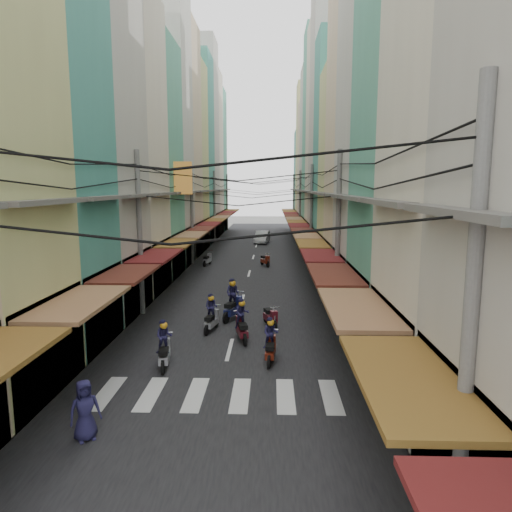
% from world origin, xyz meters
% --- Properties ---
extents(ground, '(160.00, 160.00, 0.00)m').
position_xyz_m(ground, '(0.00, 0.00, 0.00)').
color(ground, '#61615C').
rests_on(ground, ground).
extents(road, '(10.00, 80.00, 0.02)m').
position_xyz_m(road, '(0.00, 20.00, 0.01)').
color(road, black).
rests_on(road, ground).
extents(sidewalk_left, '(3.00, 80.00, 0.06)m').
position_xyz_m(sidewalk_left, '(-6.50, 20.00, 0.03)').
color(sidewalk_left, slate).
rests_on(sidewalk_left, ground).
extents(sidewalk_right, '(3.00, 80.00, 0.06)m').
position_xyz_m(sidewalk_right, '(6.50, 20.00, 0.03)').
color(sidewalk_right, slate).
rests_on(sidewalk_right, ground).
extents(crosswalk, '(7.55, 2.40, 0.01)m').
position_xyz_m(crosswalk, '(-0.00, -6.00, 0.03)').
color(crosswalk, silver).
rests_on(crosswalk, ground).
extents(building_row_left, '(7.80, 67.67, 23.70)m').
position_xyz_m(building_row_left, '(-7.92, 16.56, 9.78)').
color(building_row_left, '#BBB8AB').
rests_on(building_row_left, ground).
extents(building_row_right, '(7.80, 68.98, 22.59)m').
position_xyz_m(building_row_right, '(7.92, 16.45, 9.41)').
color(building_row_right, teal).
rests_on(building_row_right, ground).
extents(utility_poles, '(10.20, 66.13, 8.20)m').
position_xyz_m(utility_poles, '(0.00, 15.01, 6.59)').
color(utility_poles, slate).
rests_on(utility_poles, ground).
extents(white_car, '(4.99, 2.41, 1.70)m').
position_xyz_m(white_car, '(0.60, 32.65, 0.00)').
color(white_car, silver).
rests_on(white_car, ground).
extents(bicycle, '(1.68, 0.86, 1.10)m').
position_xyz_m(bicycle, '(6.84, -2.63, 0.00)').
color(bicycle, black).
rests_on(bicycle, ground).
extents(moving_scooters, '(5.64, 23.00, 2.01)m').
position_xyz_m(moving_scooters, '(-0.30, 2.09, 0.54)').
color(moving_scooters, black).
rests_on(moving_scooters, ground).
extents(parked_scooters, '(12.91, 14.89, 0.99)m').
position_xyz_m(parked_scooters, '(4.01, -3.27, 0.47)').
color(parked_scooters, black).
rests_on(parked_scooters, ground).
extents(pedestrians, '(12.75, 17.42, 2.21)m').
position_xyz_m(pedestrians, '(-4.56, 1.84, 1.06)').
color(pedestrians, '#291F29').
rests_on(pedestrians, ground).
extents(market_umbrella, '(2.57, 2.57, 2.71)m').
position_xyz_m(market_umbrella, '(7.15, -2.31, 2.39)').
color(market_umbrella, '#B2B2B7').
rests_on(market_umbrella, ground).
extents(traffic_sign, '(0.10, 0.58, 2.66)m').
position_xyz_m(traffic_sign, '(5.08, -3.66, 1.91)').
color(traffic_sign, slate).
rests_on(traffic_sign, ground).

